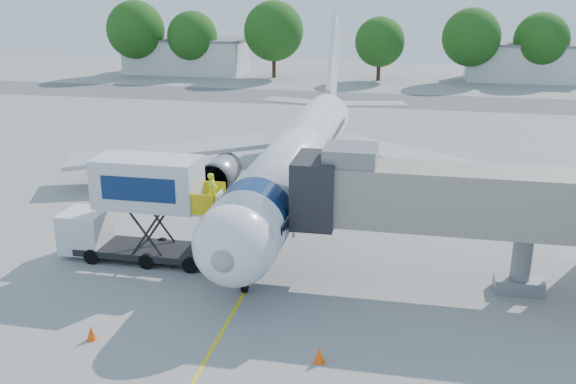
# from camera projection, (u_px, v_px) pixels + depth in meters

# --- Properties ---
(ground) EXTENTS (160.00, 160.00, 0.00)m
(ground) POSITION_uv_depth(u_px,v_px,m) (286.00, 220.00, 38.79)
(ground) COLOR gray
(ground) RESTS_ON ground
(guidance_line) EXTENTS (0.15, 70.00, 0.01)m
(guidance_line) POSITION_uv_depth(u_px,v_px,m) (286.00, 220.00, 38.79)
(guidance_line) COLOR yellow
(guidance_line) RESTS_ON ground
(taxiway_strip) EXTENTS (120.00, 10.00, 0.01)m
(taxiway_strip) POSITION_uv_depth(u_px,v_px,m) (355.00, 99.00, 77.86)
(taxiway_strip) COLOR #59595B
(taxiway_strip) RESTS_ON ground
(aircraft) EXTENTS (34.17, 37.73, 11.35)m
(aircraft) POSITION_uv_depth(u_px,v_px,m) (298.00, 156.00, 41.70)
(aircraft) COLOR white
(aircraft) RESTS_ON ground
(jet_bridge) EXTENTS (13.90, 3.20, 6.60)m
(jet_bridge) POSITION_uv_depth(u_px,v_px,m) (425.00, 198.00, 29.41)
(jet_bridge) COLOR #9C9585
(jet_bridge) RESTS_ON ground
(catering_hiloader) EXTENTS (8.50, 2.44, 5.50)m
(catering_hiloader) POSITION_uv_depth(u_px,v_px,m) (138.00, 209.00, 32.58)
(catering_hiloader) COLOR black
(catering_hiloader) RESTS_ON ground
(safety_cone_a) EXTENTS (0.42, 0.42, 0.67)m
(safety_cone_a) POSITION_uv_depth(u_px,v_px,m) (319.00, 355.00, 24.32)
(safety_cone_a) COLOR #FD500D
(safety_cone_a) RESTS_ON ground
(safety_cone_b) EXTENTS (0.39, 0.39, 0.62)m
(safety_cone_b) POSITION_uv_depth(u_px,v_px,m) (91.00, 333.00, 25.88)
(safety_cone_b) COLOR #FD500D
(safety_cone_b) RESTS_ON ground
(outbuilding_left) EXTENTS (18.40, 8.40, 5.30)m
(outbuilding_left) POSITION_uv_depth(u_px,v_px,m) (186.00, 56.00, 99.02)
(outbuilding_left) COLOR silver
(outbuilding_left) RESTS_ON ground
(outbuilding_right) EXTENTS (16.40, 7.40, 5.30)m
(outbuilding_right) POSITION_uv_depth(u_px,v_px,m) (524.00, 62.00, 91.50)
(outbuilding_right) COLOR silver
(outbuilding_right) RESTS_ON ground
(tree_a) EXTENTS (8.63, 8.63, 11.00)m
(tree_a) POSITION_uv_depth(u_px,v_px,m) (136.00, 30.00, 96.00)
(tree_a) COLOR #382314
(tree_a) RESTS_ON ground
(tree_b) EXTENTS (7.46, 7.46, 9.52)m
(tree_b) POSITION_uv_depth(u_px,v_px,m) (192.00, 36.00, 95.44)
(tree_b) COLOR #382314
(tree_b) RESTS_ON ground
(tree_c) EXTENTS (8.67, 8.67, 11.06)m
(tree_c) POSITION_uv_depth(u_px,v_px,m) (274.00, 31.00, 93.10)
(tree_c) COLOR #382314
(tree_c) RESTS_ON ground
(tree_d) EXTENTS (7.03, 7.03, 8.96)m
(tree_d) POSITION_uv_depth(u_px,v_px,m) (380.00, 42.00, 90.72)
(tree_d) COLOR #382314
(tree_d) RESTS_ON ground
(tree_e) EXTENTS (8.04, 8.04, 10.25)m
(tree_e) POSITION_uv_depth(u_px,v_px,m) (471.00, 37.00, 88.84)
(tree_e) COLOR #382314
(tree_e) RESTS_ON ground
(tree_f) EXTENTS (7.56, 7.56, 9.64)m
(tree_f) POSITION_uv_depth(u_px,v_px,m) (541.00, 40.00, 88.82)
(tree_f) COLOR #382314
(tree_f) RESTS_ON ground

